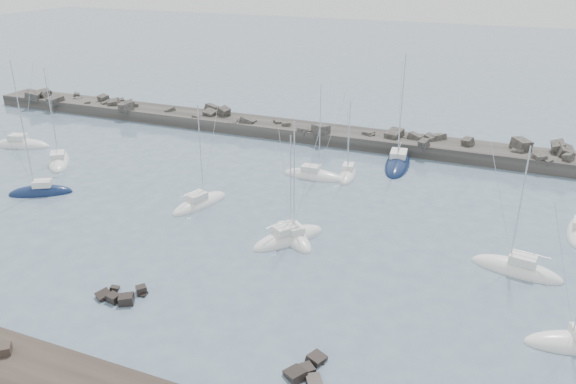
# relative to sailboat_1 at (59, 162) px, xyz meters

# --- Properties ---
(ground) EXTENTS (400.00, 400.00, 0.00)m
(ground) POSITION_rel_sailboat_1_xyz_m (32.58, -14.54, -0.13)
(ground) COLOR slate
(ground) RESTS_ON ground
(rock_cluster_near) EXTENTS (3.93, 3.23, 1.38)m
(rock_cluster_near) POSITION_rel_sailboat_1_xyz_m (28.65, -23.58, 0.02)
(rock_cluster_near) COLOR black
(rock_cluster_near) RESTS_ON ground
(rock_cluster_far) EXTENTS (3.06, 3.77, 1.36)m
(rock_cluster_far) POSITION_rel_sailboat_1_xyz_m (46.13, -26.02, -0.12)
(rock_cluster_far) COLOR black
(rock_cluster_far) RESTS_ON ground
(breakwater) EXTENTS (115.00, 7.29, 5.02)m
(breakwater) POSITION_rel_sailboat_1_xyz_m (25.09, 23.43, 0.19)
(breakwater) COLOR #302D2A
(breakwater) RESTS_ON ground
(sailboat_1) EXTENTS (7.75, 8.41, 13.77)m
(sailboat_1) POSITION_rel_sailboat_1_xyz_m (0.00, 0.00, 0.00)
(sailboat_1) COLOR white
(sailboat_1) RESTS_ON ground
(sailboat_2) EXTENTS (7.42, 5.74, 11.83)m
(sailboat_2) POSITION_rel_sailboat_1_xyz_m (5.89, -9.25, 0.02)
(sailboat_2) COLOR #101F44
(sailboat_2) RESTS_ON ground
(sailboat_3) EXTENTS (4.56, 8.22, 12.48)m
(sailboat_3) POSITION_rel_sailboat_1_xyz_m (25.04, -4.78, 0.00)
(sailboat_3) COLOR white
(sailboat_3) RESTS_ON ground
(sailboat_4) EXTENTS (8.26, 2.68, 12.98)m
(sailboat_4) POSITION_rel_sailboat_1_xyz_m (34.09, 8.31, -0.00)
(sailboat_4) COLOR white
(sailboat_4) RESTS_ON ground
(sailboat_5) EXTENTS (6.79, 6.58, 11.58)m
(sailboat_5) POSITION_rel_sailboat_1_xyz_m (37.86, -8.08, 0.01)
(sailboat_5) COLOR white
(sailboat_5) RESTS_ON ground
(sailboat_6) EXTENTS (3.16, 6.95, 10.76)m
(sailboat_6) POSITION_rel_sailboat_1_xyz_m (37.95, 10.45, 0.00)
(sailboat_6) COLOR white
(sailboat_6) RESTS_ON ground
(sailboat_7) EXTENTS (6.65, 8.33, 13.20)m
(sailboat_7) POSITION_rel_sailboat_1_xyz_m (37.59, -8.65, 0.02)
(sailboat_7) COLOR white
(sailboat_7) RESTS_ON ground
(sailboat_8) EXTENTS (4.27, 10.57, 16.25)m
(sailboat_8) POSITION_rel_sailboat_1_xyz_m (43.05, 16.57, 0.02)
(sailboat_8) COLOR #101F44
(sailboat_8) RESTS_ON ground
(sailboat_9) EXTENTS (8.30, 3.79, 12.86)m
(sailboat_9) POSITION_rel_sailboat_1_xyz_m (58.91, -6.29, 0.02)
(sailboat_9) COLOR white
(sailboat_9) RESTS_ON ground
(sailboat_13) EXTENTS (9.02, 4.88, 13.78)m
(sailboat_13) POSITION_rel_sailboat_1_xyz_m (-10.12, 3.26, 0.02)
(sailboat_13) COLOR white
(sailboat_13) RESTS_ON ground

